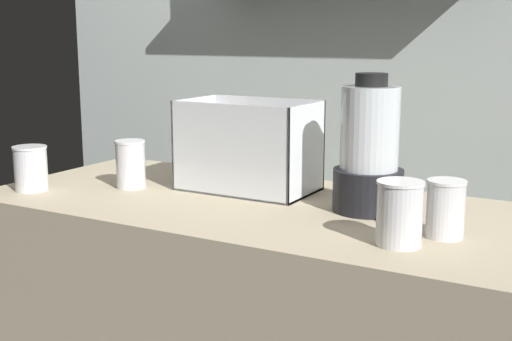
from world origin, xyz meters
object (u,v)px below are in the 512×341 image
object	(u,v)px
carrot_display_bin	(247,162)
juice_cup_pomegranate_right	(445,211)
blender_pitcher	(369,154)
juice_cup_beet_far_left	(31,171)
juice_cup_beet_left	(131,166)
juice_cup_orange_middle	(399,218)

from	to	relation	value
carrot_display_bin	juice_cup_pomegranate_right	bearing A→B (deg)	-17.20
carrot_display_bin	blender_pitcher	xyz separation A→B (m)	(0.36, -0.05, 0.06)
blender_pitcher	juice_cup_beet_far_left	bearing A→B (deg)	-164.29
juice_cup_beet_far_left	carrot_display_bin	bearing A→B (deg)	30.66
juice_cup_beet_far_left	juice_cup_beet_left	bearing A→B (deg)	36.42
juice_cup_beet_far_left	juice_cup_orange_middle	world-z (taller)	juice_cup_orange_middle
juice_cup_beet_far_left	juice_cup_orange_middle	bearing A→B (deg)	1.02
juice_cup_beet_left	juice_cup_orange_middle	size ratio (longest dim) A/B	1.00
carrot_display_bin	juice_cup_pomegranate_right	world-z (taller)	carrot_display_bin
carrot_display_bin	blender_pitcher	size ratio (longest dim) A/B	1.07
carrot_display_bin	juice_cup_pomegranate_right	size ratio (longest dim) A/B	2.89
juice_cup_beet_far_left	juice_cup_pomegranate_right	distance (m)	1.08
juice_cup_beet_far_left	juice_cup_pomegranate_right	size ratio (longest dim) A/B	0.99
juice_cup_beet_left	juice_cup_pomegranate_right	distance (m)	0.86
juice_cup_pomegranate_right	carrot_display_bin	bearing A→B (deg)	162.80
blender_pitcher	juice_cup_pomegranate_right	xyz separation A→B (m)	(0.21, -0.12, -0.08)
juice_cup_beet_left	juice_cup_beet_far_left	bearing A→B (deg)	-143.58
carrot_display_bin	juice_cup_orange_middle	world-z (taller)	carrot_display_bin
carrot_display_bin	blender_pitcher	distance (m)	0.37
carrot_display_bin	juice_cup_beet_far_left	size ratio (longest dim) A/B	2.92
juice_cup_beet_left	juice_cup_pomegranate_right	world-z (taller)	juice_cup_beet_left
carrot_display_bin	blender_pitcher	bearing A→B (deg)	-8.44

